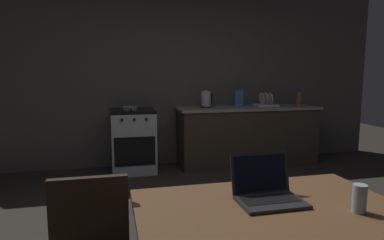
{
  "coord_description": "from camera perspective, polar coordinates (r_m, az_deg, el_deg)",
  "views": [
    {
      "loc": [
        -0.79,
        -2.41,
        1.38
      ],
      "look_at": [
        0.03,
        0.99,
        0.9
      ],
      "focal_mm": 31.48,
      "sensor_mm": 36.0,
      "label": 1
    }
  ],
  "objects": [
    {
      "name": "stove_oven",
      "position": [
        4.84,
        -9.91,
        -3.45
      ],
      "size": [
        0.6,
        0.62,
        0.88
      ],
      "color": "#B7BABF",
      "rests_on": "ground_plane"
    },
    {
      "name": "frying_pan",
      "position": [
        4.74,
        -10.44,
        2.02
      ],
      "size": [
        0.23,
        0.4,
        0.05
      ],
      "color": "gray",
      "rests_on": "stove_oven"
    },
    {
      "name": "dining_table",
      "position": [
        1.74,
        13.04,
        -16.42
      ],
      "size": [
        1.28,
        0.8,
        0.75
      ],
      "color": "brown",
      "rests_on": "ground_plane"
    },
    {
      "name": "electric_kettle",
      "position": [
        4.94,
        2.39,
        3.5
      ],
      "size": [
        0.17,
        0.15,
        0.25
      ],
      "color": "black",
      "rests_on": "kitchen_counter"
    },
    {
      "name": "laptop",
      "position": [
        1.77,
        12.65,
        -11.82
      ],
      "size": [
        0.32,
        0.27,
        0.22
      ],
      "rotation": [
        0.0,
        0.0,
        0.22
      ],
      "color": "#232326",
      "rests_on": "dining_table"
    },
    {
      "name": "dish_rack",
      "position": [
        5.29,
        12.39,
        2.82
      ],
      "size": [
        0.34,
        0.26,
        0.21
      ],
      "color": "silver",
      "rests_on": "kitchen_counter"
    },
    {
      "name": "drinking_glass",
      "position": [
        1.76,
        26.49,
        -11.81
      ],
      "size": [
        0.06,
        0.06,
        0.13
      ],
      "color": "#99B7C6",
      "rests_on": "dining_table"
    },
    {
      "name": "back_wall",
      "position": [
        5.2,
        -1.47,
        7.07
      ],
      "size": [
        6.4,
        0.1,
        2.62
      ],
      "primitive_type": "cube",
      "color": "#4F4B47",
      "rests_on": "ground_plane"
    },
    {
      "name": "bottle",
      "position": [
        5.5,
        17.65,
        3.59
      ],
      "size": [
        0.07,
        0.07,
        0.26
      ],
      "color": "#8C601E",
      "rests_on": "kitchen_counter"
    },
    {
      "name": "kitchen_counter",
      "position": [
        5.23,
        9.31,
        -2.55
      ],
      "size": [
        2.16,
        0.64,
        0.88
      ],
      "color": "#382D23",
      "rests_on": "ground_plane"
    },
    {
      "name": "cereal_box",
      "position": [
        5.13,
        7.91,
        3.62
      ],
      "size": [
        0.13,
        0.05,
        0.25
      ],
      "color": "#3372B2",
      "rests_on": "kitchen_counter"
    }
  ]
}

